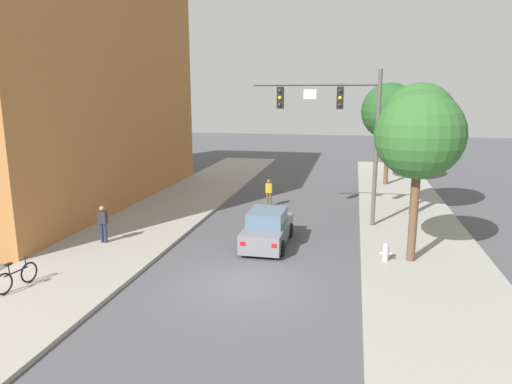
# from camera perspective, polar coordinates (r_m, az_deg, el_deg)

# --- Properties ---
(ground_plane) EXTENTS (120.00, 120.00, 0.00)m
(ground_plane) POSITION_cam_1_polar(r_m,az_deg,el_deg) (16.49, -1.37, -11.26)
(ground_plane) COLOR #4C4C51
(sidewalk_left) EXTENTS (5.00, 60.00, 0.15)m
(sidewalk_left) POSITION_cam_1_polar(r_m,az_deg,el_deg) (18.94, -21.11, -8.69)
(sidewalk_left) COLOR #99968E
(sidewalk_left) RESTS_ON ground
(sidewalk_right) EXTENTS (5.00, 60.00, 0.15)m
(sidewalk_right) POSITION_cam_1_polar(r_m,az_deg,el_deg) (16.35, 21.94, -12.11)
(sidewalk_right) COLOR #99968E
(sidewalk_right) RESTS_ON ground
(building_left_brick) EXTENTS (12.00, 20.00, 15.19)m
(building_left_brick) POSITION_cam_1_polar(r_m,az_deg,el_deg) (30.82, -25.65, 12.92)
(building_left_brick) COLOR #A86B38
(building_left_brick) RESTS_ON ground
(traffic_signal_mast) EXTENTS (6.10, 0.38, 7.50)m
(traffic_signal_mast) POSITION_cam_1_polar(r_m,az_deg,el_deg) (22.71, 10.54, 8.84)
(traffic_signal_mast) COLOR #514C47
(traffic_signal_mast) RESTS_ON sidewalk_right
(car_lead_grey) EXTENTS (1.84, 4.24, 1.60)m
(car_lead_grey) POSITION_cam_1_polar(r_m,az_deg,el_deg) (20.27, 1.44, -4.57)
(car_lead_grey) COLOR slate
(car_lead_grey) RESTS_ON ground
(pedestrian_sidewalk_left_walker) EXTENTS (0.36, 0.22, 1.64)m
(pedestrian_sidewalk_left_walker) POSITION_cam_1_polar(r_m,az_deg,el_deg) (21.09, -18.43, -3.58)
(pedestrian_sidewalk_left_walker) COLOR #232847
(pedestrian_sidewalk_left_walker) RESTS_ON sidewalk_left
(pedestrian_crossing_road) EXTENTS (0.36, 0.22, 1.64)m
(pedestrian_crossing_road) POSITION_cam_1_polar(r_m,az_deg,el_deg) (26.91, 1.60, 0.05)
(pedestrian_crossing_road) COLOR brown
(pedestrian_crossing_road) RESTS_ON ground
(bicycle_leaning) EXTENTS (0.29, 1.76, 0.98)m
(bicycle_leaning) POSITION_cam_1_polar(r_m,az_deg,el_deg) (17.54, -27.53, -9.33)
(bicycle_leaning) COLOR black
(bicycle_leaning) RESTS_ON sidewalk_left
(fire_hydrant) EXTENTS (0.48, 0.24, 0.72)m
(fire_hydrant) POSITION_cam_1_polar(r_m,az_deg,el_deg) (18.72, 15.75, -7.16)
(fire_hydrant) COLOR #B2B2B7
(fire_hydrant) RESTS_ON sidewalk_right
(street_tree_nearest) EXTENTS (3.30, 3.30, 6.54)m
(street_tree_nearest) POSITION_cam_1_polar(r_m,az_deg,el_deg) (18.14, 19.58, 6.59)
(street_tree_nearest) COLOR brown
(street_tree_nearest) RESTS_ON sidewalk_right
(street_tree_second) EXTENTS (3.84, 3.84, 6.95)m
(street_tree_second) POSITION_cam_1_polar(r_m,az_deg,el_deg) (25.56, 19.50, 8.34)
(street_tree_second) COLOR brown
(street_tree_second) RESTS_ON sidewalk_right
(street_tree_third) EXTENTS (3.90, 3.90, 7.13)m
(street_tree_third) POSITION_cam_1_polar(r_m,az_deg,el_deg) (33.80, 16.22, 9.57)
(street_tree_third) COLOR brown
(street_tree_third) RESTS_ON sidewalk_right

